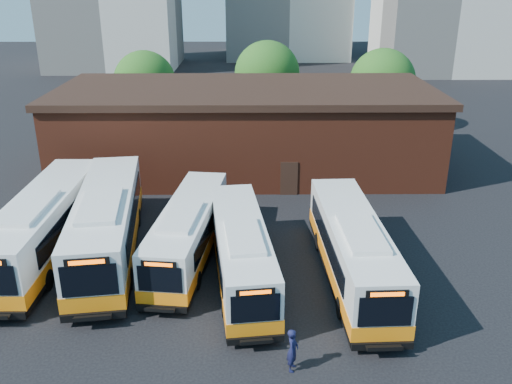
{
  "coord_description": "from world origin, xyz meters",
  "views": [
    {
      "loc": [
        0.44,
        -21.11,
        14.2
      ],
      "look_at": [
        0.65,
        4.92,
        3.81
      ],
      "focal_mm": 38.0,
      "sensor_mm": 36.0,
      "label": 1
    }
  ],
  "objects_px": {
    "bus_midwest": "(188,234)",
    "bus_east": "(353,252)",
    "bus_mideast": "(241,253)",
    "bus_west": "(108,227)",
    "transit_worker": "(293,350)",
    "bus_farwest": "(44,228)"
  },
  "relations": [
    {
      "from": "bus_midwest",
      "to": "bus_mideast",
      "type": "xyz_separation_m",
      "value": [
        2.86,
        -2.25,
        0.0
      ]
    },
    {
      "from": "bus_east",
      "to": "transit_worker",
      "type": "relative_size",
      "value": 6.89
    },
    {
      "from": "bus_farwest",
      "to": "bus_west",
      "type": "height_order",
      "value": "bus_west"
    },
    {
      "from": "bus_midwest",
      "to": "bus_west",
      "type": "bearing_deg",
      "value": -177.91
    },
    {
      "from": "bus_west",
      "to": "transit_worker",
      "type": "distance_m",
      "value": 13.27
    },
    {
      "from": "transit_worker",
      "to": "bus_west",
      "type": "bearing_deg",
      "value": 57.06
    },
    {
      "from": "bus_farwest",
      "to": "bus_midwest",
      "type": "height_order",
      "value": "bus_farwest"
    },
    {
      "from": "bus_farwest",
      "to": "bus_east",
      "type": "relative_size",
      "value": 1.07
    },
    {
      "from": "bus_farwest",
      "to": "transit_worker",
      "type": "height_order",
      "value": "bus_farwest"
    },
    {
      "from": "bus_farwest",
      "to": "bus_west",
      "type": "relative_size",
      "value": 0.96
    },
    {
      "from": "bus_east",
      "to": "transit_worker",
      "type": "distance_m",
      "value": 7.62
    },
    {
      "from": "bus_east",
      "to": "bus_midwest",
      "type": "bearing_deg",
      "value": 162.58
    },
    {
      "from": "bus_midwest",
      "to": "bus_east",
      "type": "bearing_deg",
      "value": -8.56
    },
    {
      "from": "bus_midwest",
      "to": "bus_east",
      "type": "distance_m",
      "value": 8.69
    },
    {
      "from": "bus_farwest",
      "to": "bus_midwest",
      "type": "bearing_deg",
      "value": -2.28
    },
    {
      "from": "bus_west",
      "to": "bus_east",
      "type": "xyz_separation_m",
      "value": [
        12.76,
        -2.64,
        -0.16
      ]
    },
    {
      "from": "bus_farwest",
      "to": "bus_west",
      "type": "distance_m",
      "value": 3.39
    },
    {
      "from": "bus_west",
      "to": "transit_worker",
      "type": "height_order",
      "value": "bus_west"
    },
    {
      "from": "bus_farwest",
      "to": "bus_mideast",
      "type": "height_order",
      "value": "bus_farwest"
    },
    {
      "from": "bus_east",
      "to": "bus_mideast",
      "type": "bearing_deg",
      "value": 177.49
    },
    {
      "from": "bus_west",
      "to": "bus_midwest",
      "type": "relative_size",
      "value": 1.19
    },
    {
      "from": "bus_farwest",
      "to": "bus_west",
      "type": "bearing_deg",
      "value": 0.32
    }
  ]
}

